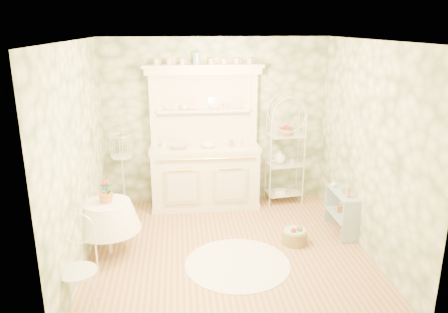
{
  "coord_description": "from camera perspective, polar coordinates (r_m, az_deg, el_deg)",
  "views": [
    {
      "loc": [
        -0.6,
        -5.17,
        2.87
      ],
      "look_at": [
        0.0,
        0.5,
        1.15
      ],
      "focal_mm": 35.0,
      "sensor_mm": 36.0,
      "label": 1
    }
  ],
  "objects": [
    {
      "name": "bowl_floral",
      "position": [
        6.91,
        -5.92,
        1.15
      ],
      "size": [
        0.31,
        0.31,
        0.07
      ],
      "primitive_type": "imported",
      "rotation": [
        0.0,
        0.0,
        -0.08
      ],
      "color": "white",
      "rests_on": "kitchen_dresser"
    },
    {
      "name": "wall_back",
      "position": [
        7.16,
        -1.1,
        4.53
      ],
      "size": [
        3.6,
        3.6,
        0.0
      ],
      "primitive_type": "plane",
      "color": "beige",
      "rests_on": "floor"
    },
    {
      "name": "round_table",
      "position": [
        5.9,
        -14.84,
        -8.91
      ],
      "size": [
        0.78,
        0.78,
        0.73
      ],
      "primitive_type": "cylinder",
      "rotation": [
        0.0,
        0.0,
        -0.18
      ],
      "color": "white",
      "rests_on": "floor"
    },
    {
      "name": "floor",
      "position": [
        5.94,
        0.52,
        -12.09
      ],
      "size": [
        3.6,
        3.6,
        0.0
      ],
      "primitive_type": "plane",
      "color": "tan",
      "rests_on": "ground"
    },
    {
      "name": "bakers_rack",
      "position": [
        7.24,
        7.97,
        0.99
      ],
      "size": [
        0.62,
        0.48,
        1.83
      ],
      "primitive_type": "cube",
      "rotation": [
        0.0,
        0.0,
        0.14
      ],
      "color": "white",
      "rests_on": "floor"
    },
    {
      "name": "side_shelf",
      "position": [
        6.5,
        15.13,
        -6.88
      ],
      "size": [
        0.34,
        0.77,
        0.65
      ],
      "primitive_type": "cube",
      "rotation": [
        0.0,
        0.0,
        0.07
      ],
      "color": "#9AAFC2",
      "rests_on": "floor"
    },
    {
      "name": "ceiling",
      "position": [
        5.2,
        0.6,
        14.92
      ],
      "size": [
        3.6,
        3.6,
        0.0
      ],
      "primitive_type": "plane",
      "color": "white",
      "rests_on": "floor"
    },
    {
      "name": "bottle_blue",
      "position": [
        6.34,
        15.36,
        -4.3
      ],
      "size": [
        0.06,
        0.06,
        0.1
      ],
      "primitive_type": "imported",
      "rotation": [
        0.0,
        0.0,
        -0.35
      ],
      "color": "#6F94BD",
      "rests_on": "side_shelf"
    },
    {
      "name": "birdcage_stand",
      "position": [
        7.01,
        -13.13,
        -1.21
      ],
      "size": [
        0.39,
        0.39,
        1.51
      ],
      "primitive_type": "cube",
      "rotation": [
        0.0,
        0.0,
        0.11
      ],
      "color": "white",
      "rests_on": "floor"
    },
    {
      "name": "cup_right",
      "position": [
        7.0,
        0.23,
        6.43
      ],
      "size": [
        0.12,
        0.12,
        0.1
      ],
      "primitive_type": "imported",
      "rotation": [
        0.0,
        0.0,
        -0.2
      ],
      "color": "white",
      "rests_on": "kitchen_dresser"
    },
    {
      "name": "bottle_glass",
      "position": [
        6.54,
        14.18,
        -3.6
      ],
      "size": [
        0.08,
        0.08,
        0.1
      ],
      "primitive_type": "imported",
      "rotation": [
        0.0,
        0.0,
        -0.02
      ],
      "color": "silver",
      "rests_on": "side_shelf"
    },
    {
      "name": "wall_right",
      "position": [
        5.9,
        18.21,
        0.99
      ],
      "size": [
        3.6,
        3.6,
        0.0
      ],
      "primitive_type": "plane",
      "color": "beige",
      "rests_on": "floor"
    },
    {
      "name": "potted_geranium",
      "position": [
        5.71,
        -15.12,
        -4.53
      ],
      "size": [
        0.15,
        0.1,
        0.27
      ],
      "primitive_type": "imported",
      "rotation": [
        0.0,
        0.0,
        0.04
      ],
      "color": "#3F7238",
      "rests_on": "round_table"
    },
    {
      "name": "cup_left",
      "position": [
        6.96,
        -5.18,
        6.3
      ],
      "size": [
        0.14,
        0.14,
        0.1
      ],
      "primitive_type": "imported",
      "rotation": [
        0.0,
        0.0,
        0.13
      ],
      "color": "white",
      "rests_on": "kitchen_dresser"
    },
    {
      "name": "wall_left",
      "position": [
        5.52,
        -18.35,
        -0.07
      ],
      "size": [
        3.6,
        3.6,
        0.0
      ],
      "primitive_type": "plane",
      "color": "beige",
      "rests_on": "floor"
    },
    {
      "name": "kitchen_dresser",
      "position": [
        6.92,
        -2.54,
        2.34
      ],
      "size": [
        1.87,
        0.61,
        2.29
      ],
      "primitive_type": "cube",
      "color": "white",
      "rests_on": "floor"
    },
    {
      "name": "cafe_chair",
      "position": [
        4.89,
        -18.54,
        -14.58
      ],
      "size": [
        0.38,
        0.38,
        0.8
      ],
      "primitive_type": "cube",
      "rotation": [
        0.0,
        0.0,
        -0.06
      ],
      "color": "white",
      "rests_on": "floor"
    },
    {
      "name": "lace_rug",
      "position": [
        5.62,
        1.78,
        -13.84
      ],
      "size": [
        1.74,
        1.74,
        0.01
      ],
      "primitive_type": "cylinder",
      "rotation": [
        0.0,
        0.0,
        -0.41
      ],
      "color": "white",
      "rests_on": "floor"
    },
    {
      "name": "wall_front",
      "position": [
        3.74,
        3.73,
        -7.22
      ],
      "size": [
        3.6,
        3.6,
        0.0
      ],
      "primitive_type": "plane",
      "color": "beige",
      "rests_on": "floor"
    },
    {
      "name": "bowl_white",
      "position": [
        6.92,
        -2.07,
        1.26
      ],
      "size": [
        0.25,
        0.25,
        0.07
      ],
      "primitive_type": "imported",
      "rotation": [
        0.0,
        0.0,
        -0.17
      ],
      "color": "white",
      "rests_on": "kitchen_dresser"
    },
    {
      "name": "bottle_amber",
      "position": [
        6.21,
        15.89,
        -4.52
      ],
      "size": [
        0.07,
        0.07,
        0.17
      ],
      "primitive_type": "imported",
      "rotation": [
        0.0,
        0.0,
        -0.12
      ],
      "color": "#BD7A32",
      "rests_on": "side_shelf"
    },
    {
      "name": "floor_basket",
      "position": [
        6.13,
        9.21,
        -10.21
      ],
      "size": [
        0.4,
        0.4,
        0.21
      ],
      "primitive_type": "cylinder",
      "rotation": [
        0.0,
        0.0,
        -0.24
      ],
      "color": "olive",
      "rests_on": "floor"
    }
  ]
}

